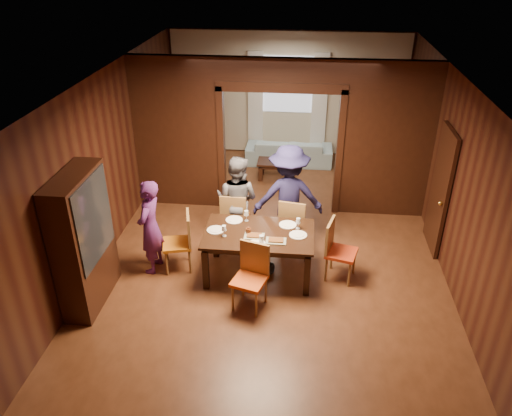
# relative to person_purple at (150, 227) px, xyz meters

# --- Properties ---
(floor) EXTENTS (9.00, 9.00, 0.00)m
(floor) POSITION_rel_person_purple_xyz_m (1.85, 0.67, -0.77)
(floor) COLOR #4D2815
(floor) RESTS_ON ground
(ceiling) EXTENTS (5.50, 9.00, 0.02)m
(ceiling) POSITION_rel_person_purple_xyz_m (1.85, 0.67, 2.13)
(ceiling) COLOR silver
(ceiling) RESTS_ON room_walls
(room_walls) EXTENTS (5.52, 9.01, 2.90)m
(room_walls) POSITION_rel_person_purple_xyz_m (1.85, 2.56, 0.73)
(room_walls) COLOR black
(room_walls) RESTS_ON floor
(person_purple) EXTENTS (0.43, 0.60, 1.54)m
(person_purple) POSITION_rel_person_purple_xyz_m (0.00, 0.00, 0.00)
(person_purple) COLOR #53205E
(person_purple) RESTS_ON floor
(person_grey) EXTENTS (0.91, 0.79, 1.58)m
(person_grey) POSITION_rel_person_purple_xyz_m (1.21, 0.99, 0.02)
(person_grey) COLOR #5C5B63
(person_grey) RESTS_ON floor
(person_navy) EXTENTS (1.24, 0.81, 1.81)m
(person_navy) POSITION_rel_person_purple_xyz_m (2.08, 0.98, 0.13)
(person_navy) COLOR #1C1940
(person_navy) RESTS_ON floor
(sofa) EXTENTS (2.00, 0.78, 0.58)m
(sofa) POSITION_rel_person_purple_xyz_m (1.95, 4.52, -0.48)
(sofa) COLOR #97B9C6
(sofa) RESTS_ON floor
(serving_bowl) EXTENTS (0.35, 0.35, 0.09)m
(serving_bowl) POSITION_rel_person_purple_xyz_m (1.76, 0.08, 0.03)
(serving_bowl) COLOR black
(serving_bowl) RESTS_ON dining_table
(dining_table) EXTENTS (1.67, 1.04, 0.76)m
(dining_table) POSITION_rel_person_purple_xyz_m (1.68, 0.02, -0.39)
(dining_table) COLOR black
(dining_table) RESTS_ON floor
(coffee_table) EXTENTS (0.80, 0.50, 0.40)m
(coffee_table) POSITION_rel_person_purple_xyz_m (1.70, 3.63, -0.57)
(coffee_table) COLOR black
(coffee_table) RESTS_ON floor
(chair_left) EXTENTS (0.54, 0.54, 0.97)m
(chair_left) POSITION_rel_person_purple_xyz_m (0.38, 0.07, -0.29)
(chair_left) COLOR orange
(chair_left) RESTS_ON floor
(chair_right) EXTENTS (0.54, 0.54, 0.97)m
(chair_right) POSITION_rel_person_purple_xyz_m (2.95, 0.07, -0.29)
(chair_right) COLOR red
(chair_right) RESTS_ON floor
(chair_far_l) EXTENTS (0.45, 0.45, 0.97)m
(chair_far_l) POSITION_rel_person_purple_xyz_m (1.18, 0.95, -0.29)
(chair_far_l) COLOR orange
(chair_far_l) RESTS_ON floor
(chair_far_r) EXTENTS (0.51, 0.51, 0.97)m
(chair_far_r) POSITION_rel_person_purple_xyz_m (2.19, 0.85, -0.29)
(chair_far_r) COLOR #D64214
(chair_far_r) RESTS_ON floor
(chair_near) EXTENTS (0.55, 0.55, 0.97)m
(chair_near) POSITION_rel_person_purple_xyz_m (1.63, -0.77, -0.29)
(chair_near) COLOR #D44C13
(chair_near) RESTS_ON floor
(hutch) EXTENTS (0.40, 1.20, 2.00)m
(hutch) POSITION_rel_person_purple_xyz_m (-0.68, -0.83, 0.23)
(hutch) COLOR black
(hutch) RESTS_ON floor
(door_right) EXTENTS (0.06, 0.90, 2.10)m
(door_right) POSITION_rel_person_purple_xyz_m (4.55, 1.17, 0.28)
(door_right) COLOR black
(door_right) RESTS_ON floor
(window_far) EXTENTS (1.20, 0.03, 1.30)m
(window_far) POSITION_rel_person_purple_xyz_m (1.85, 5.11, 0.93)
(window_far) COLOR silver
(window_far) RESTS_ON back_wall
(curtain_left) EXTENTS (0.35, 0.06, 2.40)m
(curtain_left) POSITION_rel_person_purple_xyz_m (1.10, 5.07, 0.48)
(curtain_left) COLOR white
(curtain_left) RESTS_ON back_wall
(curtain_right) EXTENTS (0.35, 0.06, 2.40)m
(curtain_right) POSITION_rel_person_purple_xyz_m (2.60, 5.07, 0.48)
(curtain_right) COLOR white
(curtain_right) RESTS_ON back_wall
(plate_left) EXTENTS (0.27, 0.27, 0.01)m
(plate_left) POSITION_rel_person_purple_xyz_m (1.02, 0.03, -0.01)
(plate_left) COLOR silver
(plate_left) RESTS_ON dining_table
(plate_far_l) EXTENTS (0.27, 0.27, 0.01)m
(plate_far_l) POSITION_rel_person_purple_xyz_m (1.25, 0.36, -0.01)
(plate_far_l) COLOR white
(plate_far_l) RESTS_ON dining_table
(plate_far_r) EXTENTS (0.27, 0.27, 0.01)m
(plate_far_r) POSITION_rel_person_purple_xyz_m (2.10, 0.30, -0.01)
(plate_far_r) COLOR white
(plate_far_r) RESTS_ON dining_table
(plate_right) EXTENTS (0.27, 0.27, 0.01)m
(plate_right) POSITION_rel_person_purple_xyz_m (2.27, 0.02, -0.01)
(plate_right) COLOR white
(plate_right) RESTS_ON dining_table
(plate_near) EXTENTS (0.27, 0.27, 0.01)m
(plate_near) POSITION_rel_person_purple_xyz_m (1.68, -0.31, -0.01)
(plate_near) COLOR white
(plate_near) RESTS_ON dining_table
(platter_a) EXTENTS (0.30, 0.20, 0.04)m
(platter_a) POSITION_rel_person_purple_xyz_m (1.62, -0.09, 0.01)
(platter_a) COLOR gray
(platter_a) RESTS_ON dining_table
(platter_b) EXTENTS (0.30, 0.20, 0.04)m
(platter_b) POSITION_rel_person_purple_xyz_m (1.95, -0.19, 0.01)
(platter_b) COLOR gray
(platter_b) RESTS_ON dining_table
(wineglass_left) EXTENTS (0.08, 0.08, 0.18)m
(wineglass_left) POSITION_rel_person_purple_xyz_m (1.17, -0.12, 0.08)
(wineglass_left) COLOR silver
(wineglass_left) RESTS_ON dining_table
(wineglass_far) EXTENTS (0.08, 0.08, 0.18)m
(wineglass_far) POSITION_rel_person_purple_xyz_m (1.45, 0.37, 0.08)
(wineglass_far) COLOR silver
(wineglass_far) RESTS_ON dining_table
(wineglass_right) EXTENTS (0.08, 0.08, 0.18)m
(wineglass_right) POSITION_rel_person_purple_xyz_m (2.26, 0.21, 0.08)
(wineglass_right) COLOR silver
(wineglass_right) RESTS_ON dining_table
(tumbler) EXTENTS (0.07, 0.07, 0.14)m
(tumbler) POSITION_rel_person_purple_xyz_m (1.75, -0.28, 0.06)
(tumbler) COLOR silver
(tumbler) RESTS_ON dining_table
(condiment_jar) EXTENTS (0.08, 0.08, 0.11)m
(condiment_jar) POSITION_rel_person_purple_xyz_m (1.53, -0.01, 0.04)
(condiment_jar) COLOR #512713
(condiment_jar) RESTS_ON dining_table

